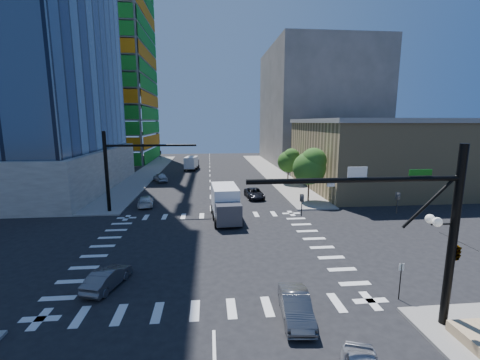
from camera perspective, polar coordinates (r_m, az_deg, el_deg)
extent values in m
plane|color=black|center=(27.03, -5.05, -11.75)|extent=(160.00, 160.00, 0.00)
cube|color=silver|center=(27.02, -5.05, -11.74)|extent=(20.00, 20.00, 0.01)
cube|color=gray|center=(67.02, 5.37, 1.60)|extent=(5.00, 60.00, 0.15)
cube|color=gray|center=(66.99, -16.14, 1.24)|extent=(5.00, 60.00, 0.15)
cube|color=gray|center=(58.75, -36.08, 1.33)|extent=(30.00, 30.00, 6.00)
cube|color=#178222|center=(89.48, -15.87, 19.14)|extent=(0.12, 24.00, 49.00)
cube|color=#BF6E0B|center=(80.65, -26.95, 19.48)|extent=(24.00, 0.12, 49.00)
cube|color=tan|center=(53.57, 22.49, 4.01)|extent=(20.00, 22.00, 10.00)
cube|color=slate|center=(53.33, 22.88, 9.67)|extent=(20.50, 22.50, 0.60)
cube|color=#5B5652|center=(84.61, 13.49, 12.62)|extent=(24.00, 30.00, 28.00)
cylinder|color=black|center=(18.65, 33.66, -8.54)|extent=(0.40, 0.40, 9.00)
cylinder|color=black|center=(15.29, 20.06, -0.01)|extent=(10.00, 0.24, 0.24)
cylinder|color=black|center=(17.35, 30.65, -3.38)|extent=(2.50, 0.14, 2.50)
imported|color=black|center=(16.46, 26.13, -3.66)|extent=(0.16, 0.20, 1.00)
imported|color=black|center=(14.63, 10.89, -4.42)|extent=(0.16, 0.20, 1.00)
imported|color=black|center=(19.01, 34.05, -10.32)|extent=(0.53, 2.48, 1.00)
cube|color=white|center=(15.24, 20.14, 1.29)|extent=(0.90, 0.04, 0.50)
cube|color=#0C5911|center=(16.76, 29.42, 1.18)|extent=(1.10, 0.04, 0.28)
cylinder|color=black|center=(18.09, 32.39, -6.64)|extent=(1.20, 0.08, 0.08)
sphere|color=white|center=(17.93, 30.70, -5.95)|extent=(0.44, 0.44, 0.44)
sphere|color=white|center=(17.55, 31.65, -6.37)|extent=(0.44, 0.44, 0.44)
cylinder|color=black|center=(38.69, -22.63, 1.35)|extent=(0.40, 0.40, 9.00)
cylinder|color=black|center=(37.21, -15.52, 5.94)|extent=(10.00, 0.24, 0.24)
imported|color=black|center=(37.14, -13.92, 4.30)|extent=(0.16, 0.20, 1.00)
cylinder|color=#382316|center=(41.98, 12.06, -2.11)|extent=(0.20, 0.20, 2.27)
sphere|color=#164713|center=(41.44, 12.22, 2.07)|extent=(4.16, 4.16, 4.16)
sphere|color=#417226|center=(41.15, 12.93, 3.36)|extent=(3.25, 3.25, 3.25)
cylinder|color=#382316|center=(53.43, 8.51, 0.45)|extent=(0.20, 0.20, 1.92)
sphere|color=#164713|center=(53.05, 8.59, 3.23)|extent=(3.52, 3.52, 3.52)
sphere|color=#417226|center=(52.77, 9.11, 4.08)|extent=(2.75, 2.75, 2.75)
cylinder|color=black|center=(21.34, 26.58, -15.86)|extent=(0.06, 0.06, 2.20)
cube|color=silver|center=(20.98, 26.78, -13.64)|extent=(0.30, 0.03, 0.40)
imported|color=#4E4F53|center=(18.13, 9.87, -21.27)|extent=(1.79, 4.19, 1.34)
imported|color=black|center=(43.21, 2.58, -2.39)|extent=(2.53, 4.90, 1.32)
imported|color=white|center=(40.86, -16.42, -3.59)|extent=(2.36, 4.53, 1.25)
imported|color=#BABCC3|center=(56.77, -13.97, 0.46)|extent=(3.29, 4.74, 1.50)
imported|color=#4F4F54|center=(22.29, -22.49, -15.78)|extent=(2.33, 3.96, 1.23)
cube|color=white|center=(33.39, -2.54, -3.77)|extent=(2.83, 5.45, 2.77)
cube|color=#404048|center=(33.56, -2.53, -4.91)|extent=(2.55, 2.04, 2.02)
cube|color=silver|center=(69.68, -8.54, 3.22)|extent=(2.79, 4.76, 2.34)
cube|color=#404048|center=(69.76, -8.53, 2.74)|extent=(2.28, 1.90, 1.71)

